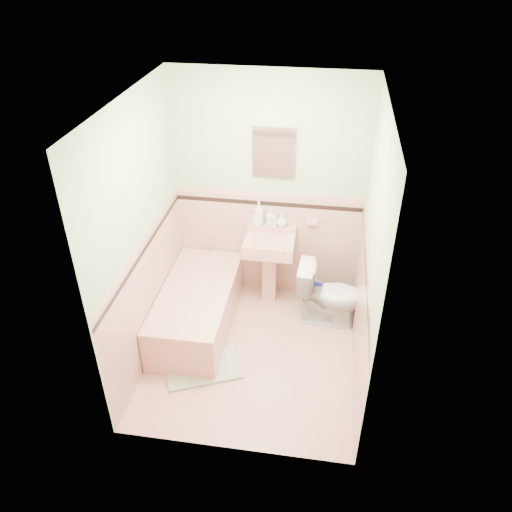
# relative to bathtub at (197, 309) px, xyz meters

# --- Properties ---
(floor) EXTENTS (2.20, 2.20, 0.00)m
(floor) POSITION_rel_bathtub_xyz_m (0.63, -0.33, -0.23)
(floor) COLOR #DB9F8F
(floor) RESTS_ON ground
(ceiling) EXTENTS (2.20, 2.20, 0.00)m
(ceiling) POSITION_rel_bathtub_xyz_m (0.63, -0.33, 2.27)
(ceiling) COLOR white
(ceiling) RESTS_ON ground
(wall_back) EXTENTS (2.50, 0.00, 2.50)m
(wall_back) POSITION_rel_bathtub_xyz_m (0.63, 0.77, 1.02)
(wall_back) COLOR #F9EECB
(wall_back) RESTS_ON ground
(wall_front) EXTENTS (2.50, 0.00, 2.50)m
(wall_front) POSITION_rel_bathtub_xyz_m (0.63, -1.43, 1.02)
(wall_front) COLOR #F9EECB
(wall_front) RESTS_ON ground
(wall_left) EXTENTS (0.00, 2.50, 2.50)m
(wall_left) POSITION_rel_bathtub_xyz_m (-0.37, -0.33, 1.02)
(wall_left) COLOR #F9EECB
(wall_left) RESTS_ON ground
(wall_right) EXTENTS (0.00, 2.50, 2.50)m
(wall_right) POSITION_rel_bathtub_xyz_m (1.63, -0.33, 1.02)
(wall_right) COLOR #F9EECB
(wall_right) RESTS_ON ground
(wainscot_back) EXTENTS (2.00, 0.00, 2.00)m
(wainscot_back) POSITION_rel_bathtub_xyz_m (0.63, 0.76, 0.38)
(wainscot_back) COLOR #DDA494
(wainscot_back) RESTS_ON ground
(wainscot_front) EXTENTS (2.00, 0.00, 2.00)m
(wainscot_front) POSITION_rel_bathtub_xyz_m (0.63, -1.42, 0.38)
(wainscot_front) COLOR #DDA494
(wainscot_front) RESTS_ON ground
(wainscot_left) EXTENTS (0.00, 2.20, 2.20)m
(wainscot_left) POSITION_rel_bathtub_xyz_m (-0.36, -0.33, 0.38)
(wainscot_left) COLOR #DDA494
(wainscot_left) RESTS_ON ground
(wainscot_right) EXTENTS (0.00, 2.20, 2.20)m
(wainscot_right) POSITION_rel_bathtub_xyz_m (1.62, -0.33, 0.38)
(wainscot_right) COLOR #DDA494
(wainscot_right) RESTS_ON ground
(accent_back) EXTENTS (2.00, 0.00, 2.00)m
(accent_back) POSITION_rel_bathtub_xyz_m (0.63, 0.75, 0.90)
(accent_back) COLOR black
(accent_back) RESTS_ON ground
(accent_front) EXTENTS (2.00, 0.00, 2.00)m
(accent_front) POSITION_rel_bathtub_xyz_m (0.63, -1.41, 0.90)
(accent_front) COLOR black
(accent_front) RESTS_ON ground
(accent_left) EXTENTS (0.00, 2.20, 2.20)m
(accent_left) POSITION_rel_bathtub_xyz_m (-0.35, -0.33, 0.89)
(accent_left) COLOR black
(accent_left) RESTS_ON ground
(accent_right) EXTENTS (0.00, 2.20, 2.20)m
(accent_right) POSITION_rel_bathtub_xyz_m (1.61, -0.33, 0.89)
(accent_right) COLOR black
(accent_right) RESTS_ON ground
(cap_back) EXTENTS (2.00, 0.00, 2.00)m
(cap_back) POSITION_rel_bathtub_xyz_m (0.63, 0.75, 0.99)
(cap_back) COLOR #DB9387
(cap_back) RESTS_ON ground
(cap_front) EXTENTS (2.00, 0.00, 2.00)m
(cap_front) POSITION_rel_bathtub_xyz_m (0.63, -1.41, 0.99)
(cap_front) COLOR #DB9387
(cap_front) RESTS_ON ground
(cap_left) EXTENTS (0.00, 2.20, 2.20)m
(cap_left) POSITION_rel_bathtub_xyz_m (-0.35, -0.33, 1.00)
(cap_left) COLOR #DB9387
(cap_left) RESTS_ON ground
(cap_right) EXTENTS (0.00, 2.20, 2.20)m
(cap_right) POSITION_rel_bathtub_xyz_m (1.61, -0.33, 1.00)
(cap_right) COLOR #DB9387
(cap_right) RESTS_ON ground
(bathtub) EXTENTS (0.70, 1.50, 0.45)m
(bathtub) POSITION_rel_bathtub_xyz_m (0.00, 0.00, 0.00)
(bathtub) COLOR tan
(bathtub) RESTS_ON floor
(tub_faucet) EXTENTS (0.04, 0.12, 0.04)m
(tub_faucet) POSITION_rel_bathtub_xyz_m (0.00, 0.72, 0.41)
(tub_faucet) COLOR silver
(tub_faucet) RESTS_ON wall_back
(sink) EXTENTS (0.53, 0.48, 0.83)m
(sink) POSITION_rel_bathtub_xyz_m (0.68, 0.53, 0.19)
(sink) COLOR tan
(sink) RESTS_ON floor
(sink_faucet) EXTENTS (0.02, 0.02, 0.10)m
(sink_faucet) POSITION_rel_bathtub_xyz_m (0.68, 0.67, 0.72)
(sink_faucet) COLOR silver
(sink_faucet) RESTS_ON sink
(medicine_cabinet) EXTENTS (0.40, 0.04, 0.49)m
(medicine_cabinet) POSITION_rel_bathtub_xyz_m (0.68, 0.74, 1.47)
(medicine_cabinet) COLOR white
(medicine_cabinet) RESTS_ON wall_back
(soap_dish) EXTENTS (0.11, 0.07, 0.04)m
(soap_dish) POSITION_rel_bathtub_xyz_m (1.10, 0.73, 0.72)
(soap_dish) COLOR tan
(soap_dish) RESTS_ON wall_back
(soap_bottle_left) EXTENTS (0.13, 0.13, 0.27)m
(soap_bottle_left) POSITION_rel_bathtub_xyz_m (0.54, 0.71, 0.79)
(soap_bottle_left) COLOR #B2B2B2
(soap_bottle_left) RESTS_ON sink
(soap_bottle_mid) EXTENTS (0.12, 0.12, 0.20)m
(soap_bottle_mid) POSITION_rel_bathtub_xyz_m (0.67, 0.71, 0.76)
(soap_bottle_mid) COLOR #B2B2B2
(soap_bottle_mid) RESTS_ON sink
(soap_bottle_right) EXTENTS (0.15, 0.15, 0.15)m
(soap_bottle_right) POSITION_rel_bathtub_xyz_m (0.78, 0.71, 0.73)
(soap_bottle_right) COLOR #B2B2B2
(soap_bottle_right) RESTS_ON sink
(tube) EXTENTS (0.04, 0.04, 0.12)m
(tube) POSITION_rel_bathtub_xyz_m (0.49, 0.71, 0.72)
(tube) COLOR white
(tube) RESTS_ON sink
(toilet) EXTENTS (0.70, 0.43, 0.69)m
(toilet) POSITION_rel_bathtub_xyz_m (1.35, 0.30, 0.12)
(toilet) COLOR white
(toilet) RESTS_ON floor
(bucket) EXTENTS (0.34, 0.34, 0.26)m
(bucket) POSITION_rel_bathtub_xyz_m (1.18, 0.48, -0.10)
(bucket) COLOR #0819A6
(bucket) RESTS_ON floor
(bath_mat) EXTENTS (0.83, 0.70, 0.03)m
(bath_mat) POSITION_rel_bathtub_xyz_m (0.19, -0.60, -0.21)
(bath_mat) COLOR #94A489
(bath_mat) RESTS_ON floor
(shoe) EXTENTS (0.17, 0.09, 0.06)m
(shoe) POSITION_rel_bathtub_xyz_m (0.27, -0.61, -0.16)
(shoe) COLOR #BF1E59
(shoe) RESTS_ON bath_mat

